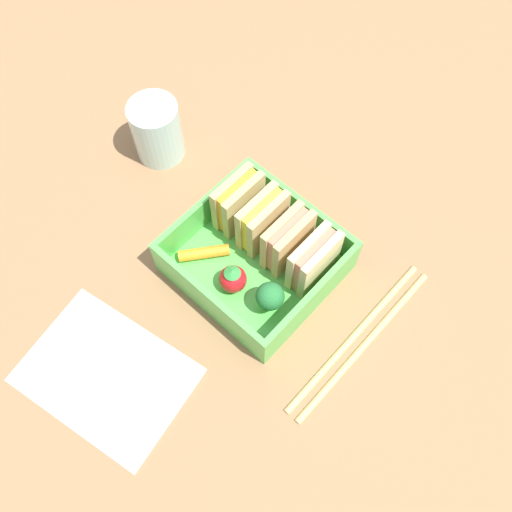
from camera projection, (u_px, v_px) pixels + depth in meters
The scene contains 13 objects.
ground_plane at pixel (256, 272), 60.65cm from camera, with size 120.00×120.00×2.00cm, color olive.
bento_tray at pixel (256, 265), 59.22cm from camera, with size 15.19×14.27×1.20cm, color #51B94A.
bento_rim at pixel (256, 254), 56.88cm from camera, with size 15.19×14.27×4.04cm.
sandwich_left at pixel (238, 201), 58.37cm from camera, with size 2.39×5.61×6.18cm.
sandwich_center_left at pixel (263, 221), 57.36cm from camera, with size 2.39×5.61×6.18cm.
sandwich_center at pixel (288, 240), 56.34cm from camera, with size 2.39×5.61×6.18cm.
sandwich_center_right at pixel (314, 261), 55.33cm from camera, with size 2.39×5.61×6.18cm.
carrot_stick_far_left at pixel (204, 253), 58.50cm from camera, with size 1.21×1.21×5.23cm, color orange.
strawberry_far_left at pixel (233, 279), 56.19cm from camera, with size 2.80×2.80×3.40cm.
broccoli_floret at pixel (270, 297), 54.40cm from camera, with size 2.82×2.82×3.94cm.
chopstick_pair at pixel (360, 339), 55.86cm from camera, with size 2.16×20.29×0.70cm.
drinking_glass at pixel (157, 131), 63.28cm from camera, with size 5.56×5.56×7.31cm, color silver.
folded_napkin at pixel (106, 375), 54.44cm from camera, with size 15.66×11.29×0.40cm, color silver.
Camera 1 is at (17.36, -18.99, 53.95)cm, focal length 40.00 mm.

